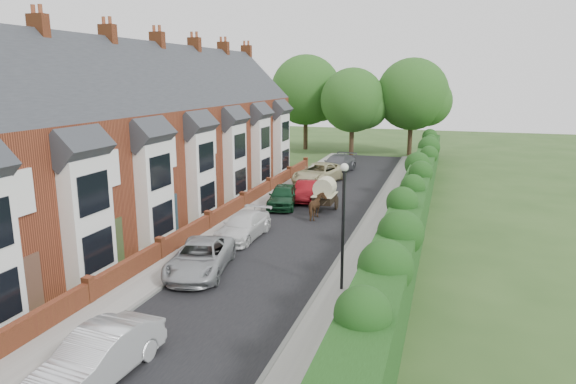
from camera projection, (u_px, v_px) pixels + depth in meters
name	position (u px, v px, depth m)	size (l,w,h in m)	color
ground	(220.00, 325.00, 17.63)	(140.00, 140.00, 0.00)	#2D4C1E
road	(297.00, 233.00, 28.00)	(6.00, 58.00, 0.02)	black
pavement_hedge_side	(373.00, 239.00, 26.79)	(2.20, 58.00, 0.12)	gray
pavement_house_side	(232.00, 226.00, 29.13)	(1.70, 58.00, 0.12)	gray
kerb_hedge_side	(353.00, 237.00, 27.10)	(0.18, 58.00, 0.13)	gray
kerb_house_side	(246.00, 227.00, 28.89)	(0.18, 58.00, 0.13)	gray
hedge	(409.00, 213.00, 25.92)	(2.10, 58.00, 2.85)	#193912
terrace_row	(118.00, 146.00, 29.13)	(9.05, 40.50, 11.50)	brown
garden_wall_row	(208.00, 222.00, 28.40)	(0.35, 40.35, 1.10)	brown
lamppost	(343.00, 211.00, 19.62)	(0.32, 0.32, 5.16)	black
tree_far_left	(356.00, 102.00, 54.43)	(7.14, 6.80, 9.29)	#332316
tree_far_right	(416.00, 96.00, 54.38)	(7.98, 7.60, 10.31)	#332316
tree_far_back	(309.00, 92.00, 58.77)	(8.40, 8.00, 10.82)	#332316
car_silver_a	(98.00, 356.00, 14.27)	(1.53, 4.40, 1.45)	silver
car_silver_b	(200.00, 258.00, 22.18)	(2.27, 4.92, 1.37)	#9FA2A6
car_white	(243.00, 226.00, 26.95)	(1.84, 4.53, 1.31)	white
car_green	(283.00, 196.00, 33.39)	(1.74, 4.31, 1.47)	#10361E
car_red	(307.00, 191.00, 35.22)	(1.41, 4.05, 1.34)	maroon
car_beige	(319.00, 173.00, 40.94)	(2.62, 5.68, 1.58)	#C8BE90
car_grey	(338.00, 164.00, 45.47)	(2.16, 5.31, 1.54)	#5A5B62
horse	(317.00, 207.00, 30.51)	(0.82, 1.80, 1.52)	#54351F
horse_cart	(325.00, 192.00, 32.21)	(1.36, 3.01, 2.17)	black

